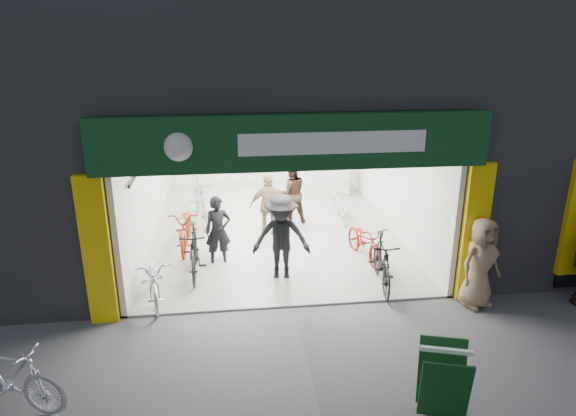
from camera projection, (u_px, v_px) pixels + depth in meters
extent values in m
plane|color=#56565B|center=(293.00, 308.00, 9.23)|extent=(60.00, 60.00, 0.00)
cube|color=#232326|center=(47.00, 157.00, 12.72)|extent=(5.00, 10.00, 3.50)
cube|color=#232326|center=(486.00, 145.00, 14.03)|extent=(6.00, 10.00, 3.50)
cube|color=#9E9E99|center=(272.00, 227.00, 12.98)|extent=(6.00, 8.00, 0.04)
cube|color=silver|center=(260.00, 134.00, 16.30)|extent=(6.00, 0.20, 3.20)
cube|color=silver|center=(148.00, 170.00, 12.12)|extent=(0.10, 8.00, 3.20)
cube|color=silver|center=(389.00, 162.00, 12.80)|extent=(0.10, 8.00, 3.20)
cube|color=white|center=(271.00, 97.00, 11.92)|extent=(6.00, 8.00, 0.10)
cube|color=black|center=(293.00, 121.00, 8.23)|extent=(6.00, 0.30, 0.30)
cube|color=#0C381C|center=(295.00, 142.00, 8.12)|extent=(6.40, 0.25, 0.90)
cube|color=white|center=(333.00, 143.00, 8.06)|extent=(3.00, 0.02, 0.35)
cube|color=yellow|center=(97.00, 252.00, 8.38)|extent=(0.45, 0.12, 2.60)
cube|color=yellow|center=(474.00, 234.00, 9.12)|extent=(0.45, 0.12, 2.60)
cylinder|color=black|center=(148.00, 155.00, 11.41)|extent=(0.06, 5.00, 0.06)
cube|color=silver|center=(324.00, 179.00, 15.37)|extent=(1.40, 0.60, 1.00)
cube|color=white|center=(285.00, 120.00, 9.31)|extent=(1.30, 0.35, 0.04)
cube|color=white|center=(275.00, 106.00, 11.00)|extent=(1.30, 0.35, 0.04)
cube|color=white|center=(268.00, 96.00, 12.69)|extent=(1.30, 0.35, 0.04)
cube|color=white|center=(263.00, 88.00, 14.38)|extent=(1.30, 0.35, 0.04)
imported|color=silver|center=(153.00, 278.00, 9.36)|extent=(0.93, 1.80, 0.90)
imported|color=black|center=(194.00, 252.00, 10.28)|extent=(0.52, 1.74, 1.04)
imported|color=maroon|center=(186.00, 228.00, 11.61)|extent=(0.70, 1.89, 0.98)
imported|color=#A8A7AC|center=(200.00, 200.00, 13.15)|extent=(0.93, 2.08, 1.21)
imported|color=black|center=(382.00, 262.00, 9.83)|extent=(0.69, 1.76, 1.03)
imported|color=maroon|center=(365.00, 242.00, 11.01)|extent=(0.86, 1.71, 0.86)
imported|color=silver|center=(340.00, 204.00, 13.31)|extent=(0.49, 1.56, 0.93)
imported|color=silver|center=(8.00, 378.00, 6.60)|extent=(1.69, 0.96, 0.98)
imported|color=black|center=(218.00, 231.00, 10.74)|extent=(0.59, 0.43, 1.49)
imported|color=#322016|center=(291.00, 193.00, 12.98)|extent=(0.88, 0.73, 1.64)
imported|color=black|center=(281.00, 238.00, 10.04)|extent=(1.21, 0.78, 1.76)
imported|color=#997E59|center=(269.00, 206.00, 12.17)|extent=(0.94, 0.44, 1.56)
imported|color=#937655|center=(480.00, 263.00, 9.06)|extent=(0.95, 0.77, 1.68)
cube|color=#0F3E17|center=(445.00, 391.00, 6.35)|extent=(0.65, 0.40, 0.93)
cube|color=#0F3E17|center=(442.00, 371.00, 6.72)|extent=(0.65, 0.40, 0.93)
cube|color=white|center=(447.00, 351.00, 6.39)|extent=(0.63, 0.24, 0.06)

